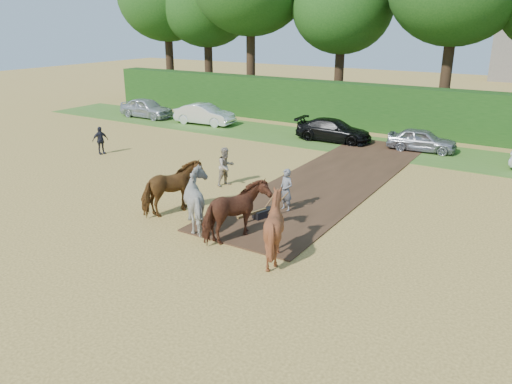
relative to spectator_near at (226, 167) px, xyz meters
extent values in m
plane|color=gold|center=(2.25, -3.62, -0.87)|extent=(120.00, 120.00, 0.00)
cube|color=#472D1C|center=(3.75, 3.38, -0.85)|extent=(4.50, 17.00, 0.05)
cube|color=#38601E|center=(2.25, 10.38, -0.86)|extent=(50.00, 5.00, 0.03)
cube|color=#14380F|center=(2.25, 14.88, 0.63)|extent=(46.00, 1.60, 3.00)
imported|color=#C3B699|center=(0.00, 0.00, 0.00)|extent=(0.90, 1.02, 1.75)
imported|color=#21232D|center=(-9.05, 0.86, -0.11)|extent=(0.63, 0.97, 1.53)
imported|color=brown|center=(0.28, -3.89, 0.14)|extent=(1.75, 2.61, 2.02)
imported|color=silver|center=(1.97, -4.26, 0.14)|extent=(2.42, 2.23, 2.02)
imported|color=brown|center=(3.67, -4.64, 0.14)|extent=(1.75, 2.61, 2.02)
imported|color=brown|center=(5.37, -5.01, 0.14)|extent=(2.11, 2.24, 2.03)
cube|color=black|center=(3.44, -2.45, -0.70)|extent=(0.58, 0.93, 0.34)
cube|color=brown|center=(3.27, -3.00, -0.54)|extent=(0.49, 1.32, 0.10)
cylinder|color=brown|center=(3.40, -1.88, -0.34)|extent=(0.21, 0.98, 0.71)
cylinder|color=brown|center=(3.80, -2.00, -0.34)|extent=(0.47, 0.91, 0.71)
imported|color=gray|center=(3.78, -1.34, -0.03)|extent=(0.71, 0.57, 1.69)
imported|color=#B6B8BD|center=(-14.47, 10.13, -0.14)|extent=(4.33, 1.76, 1.47)
imported|color=white|center=(-9.19, 10.42, -0.15)|extent=(4.48, 1.85, 1.44)
imported|color=black|center=(0.61, 10.48, -0.20)|extent=(4.70, 2.03, 1.35)
imported|color=gray|center=(5.81, 10.85, -0.23)|extent=(3.89, 1.86, 1.28)
cylinder|color=#382616|center=(-18.75, 17.88, 2.05)|extent=(0.70, 0.70, 5.85)
cylinder|color=#382616|center=(-14.75, 18.38, 1.83)|extent=(0.70, 0.70, 5.40)
ellipsoid|color=#163F11|center=(-14.75, 18.38, 7.45)|extent=(7.80, 7.80, 7.18)
cylinder|color=#382616|center=(-9.75, 17.38, 2.39)|extent=(0.70, 0.70, 6.53)
cylinder|color=#382616|center=(-2.75, 18.88, 1.71)|extent=(0.70, 0.70, 5.17)
ellipsoid|color=#163F11|center=(-2.75, 18.88, 7.08)|extent=(7.40, 7.40, 6.81)
cylinder|color=#382616|center=(5.25, 17.88, 2.16)|extent=(0.70, 0.70, 6.08)
camera|label=1|loc=(12.39, -17.35, 6.20)|focal=35.00mm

